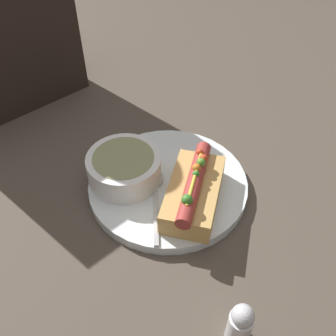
% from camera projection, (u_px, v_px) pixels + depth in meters
% --- Properties ---
extents(ground_plane, '(4.00, 4.00, 0.00)m').
position_uv_depth(ground_plane, '(168.00, 188.00, 0.66)').
color(ground_plane, '#4C4238').
extents(dinner_plate, '(0.26, 0.26, 0.02)m').
position_uv_depth(dinner_plate, '(168.00, 185.00, 0.65)').
color(dinner_plate, white).
rests_on(dinner_plate, ground_plane).
extents(hot_dog, '(0.16, 0.14, 0.06)m').
position_uv_depth(hot_dog, '(194.00, 191.00, 0.60)').
color(hot_dog, tan).
rests_on(hot_dog, dinner_plate).
extents(soup_bowl, '(0.12, 0.12, 0.05)m').
position_uv_depth(soup_bowl, '(124.00, 167.00, 0.63)').
color(soup_bowl, white).
rests_on(soup_bowl, dinner_plate).
extents(spoon, '(0.11, 0.12, 0.01)m').
position_uv_depth(spoon, '(155.00, 188.00, 0.63)').
color(spoon, '#B7B7BC').
rests_on(spoon, dinner_plate).
extents(salt_shaker, '(0.03, 0.03, 0.07)m').
position_uv_depth(salt_shaker, '(240.00, 325.00, 0.46)').
color(salt_shaker, silver).
rests_on(salt_shaker, ground_plane).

